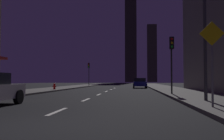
# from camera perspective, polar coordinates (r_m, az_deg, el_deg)

# --- Properties ---
(ground_plane) EXTENTS (78.00, 136.00, 0.10)m
(ground_plane) POSITION_cam_1_polar(r_m,az_deg,el_deg) (37.44, 0.94, -4.22)
(ground_plane) COLOR black
(sidewalk_right) EXTENTS (4.00, 76.00, 0.15)m
(sidewalk_right) POSITION_cam_1_polar(r_m,az_deg,el_deg) (37.58, 11.67, -3.98)
(sidewalk_right) COLOR #605E59
(sidewalk_right) RESTS_ON ground
(sidewalk_left) EXTENTS (4.00, 76.00, 0.15)m
(sidewalk_left) POSITION_cam_1_polar(r_m,az_deg,el_deg) (38.58, -9.51, -3.95)
(sidewalk_left) COLOR #605E59
(sidewalk_left) RESTS_ON ground
(lane_marking_center) EXTENTS (0.16, 33.40, 0.01)m
(lane_marking_center) POSITION_cam_1_polar(r_m,az_deg,el_deg) (19.15, -3.09, -5.77)
(lane_marking_center) COLOR silver
(lane_marking_center) RESTS_ON ground
(skyscraper_distant_tall) EXTENTS (6.94, 5.63, 67.59)m
(skyscraper_distant_tall) POSITION_cam_1_polar(r_m,az_deg,el_deg) (149.86, 4.42, 10.17)
(skyscraper_distant_tall) COLOR #2E2B22
(skyscraper_distant_tall) RESTS_ON ground
(skyscraper_distant_mid) EXTENTS (5.96, 5.78, 36.75)m
(skyscraper_distant_mid) POSITION_cam_1_polar(r_m,az_deg,el_deg) (158.32, 9.34, 3.86)
(skyscraper_distant_mid) COLOR #3B382C
(skyscraper_distant_mid) RESTS_ON ground
(car_parked_far) EXTENTS (1.98, 4.24, 1.45)m
(car_parked_far) POSITION_cam_1_polar(r_m,az_deg,el_deg) (35.60, 6.53, -3.03)
(car_parked_far) COLOR navy
(car_parked_far) RESTS_ON ground
(fire_hydrant_far_left) EXTENTS (0.42, 0.30, 0.65)m
(fire_hydrant_far_left) POSITION_cam_1_polar(r_m,az_deg,el_deg) (27.25, -13.37, -3.77)
(fire_hydrant_far_left) COLOR red
(fire_hydrant_far_left) RESTS_ON sidewalk_left
(traffic_light_near_right) EXTENTS (0.32, 0.48, 4.20)m
(traffic_light_near_right) POSITION_cam_1_polar(r_m,az_deg,el_deg) (18.36, 13.81, 4.11)
(traffic_light_near_right) COLOR #2D2D2D
(traffic_light_near_right) RESTS_ON sidewalk_right
(traffic_light_far_left) EXTENTS (0.32, 0.48, 4.20)m
(traffic_light_far_left) POSITION_cam_1_polar(r_m,az_deg,el_deg) (44.81, -5.47, 0.23)
(traffic_light_far_left) COLOR #2D2D2D
(traffic_light_far_left) RESTS_ON sidewalk_left
(street_lamp_right) EXTENTS (1.96, 0.56, 6.58)m
(street_lamp_right) POSITION_cam_1_polar(r_m,az_deg,el_deg) (13.04, 17.24, 15.28)
(street_lamp_right) COLOR #38383D
(street_lamp_right) RESTS_ON sidewalk_right
(pedestrian_crossing_sign) EXTENTS (0.91, 0.08, 3.15)m
(pedestrian_crossing_sign) POSITION_cam_1_polar(r_m,az_deg,el_deg) (9.68, 22.41, 3.05)
(pedestrian_crossing_sign) COLOR slate
(pedestrian_crossing_sign) RESTS_ON sidewalk_right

